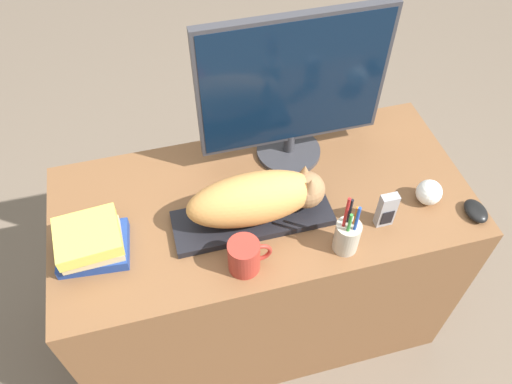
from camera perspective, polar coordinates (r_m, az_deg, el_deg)
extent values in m
plane|color=#6B5B4C|center=(2.10, 2.91, -20.94)|extent=(12.00, 12.00, 0.00)
cube|color=brown|center=(1.87, 0.67, -8.40)|extent=(1.30, 0.61, 0.78)
cube|color=black|center=(1.49, -0.40, -3.00)|extent=(0.47, 0.16, 0.02)
ellipsoid|color=#D18C47|center=(1.42, -0.42, -0.80)|extent=(0.38, 0.15, 0.16)
sphere|color=olive|center=(1.46, 5.78, 0.27)|extent=(0.11, 0.11, 0.11)
cone|color=olive|center=(1.40, 6.30, 0.81)|extent=(0.04, 0.04, 0.04)
cone|color=olive|center=(1.43, 5.60, 2.42)|extent=(0.04, 0.04, 0.04)
cylinder|color=#333338|center=(1.68, 3.72, 4.72)|extent=(0.21, 0.21, 0.02)
cylinder|color=#333338|center=(1.65, 3.80, 5.74)|extent=(0.04, 0.04, 0.07)
cube|color=#333338|center=(1.49, 4.28, 12.38)|extent=(0.58, 0.03, 0.44)
cube|color=black|center=(1.48, 4.39, 12.17)|extent=(0.55, 0.02, 0.42)
ellipsoid|color=black|center=(1.64, 23.83, -2.00)|extent=(0.06, 0.09, 0.03)
cylinder|color=#9E2D23|center=(1.37, -1.39, -7.36)|extent=(0.09, 0.09, 0.11)
torus|color=#9E2D23|center=(1.37, 0.43, -6.96)|extent=(0.07, 0.01, 0.07)
cylinder|color=#B2A893|center=(1.42, 10.33, -5.04)|extent=(0.07, 0.07, 0.10)
cylinder|color=orange|center=(1.39, 11.17, -3.44)|extent=(0.01, 0.01, 0.13)
cylinder|color=black|center=(1.38, 10.49, -2.92)|extent=(0.01, 0.01, 0.16)
cylinder|color=#B21E1E|center=(1.36, 10.12, -3.12)|extent=(0.01, 0.01, 0.18)
cylinder|color=#338C38|center=(1.37, 10.48, -4.24)|extent=(0.01, 0.01, 0.13)
cylinder|color=#1E47B2|center=(1.37, 11.29, -3.79)|extent=(0.01, 0.01, 0.16)
sphere|color=silver|center=(1.60, 19.17, -0.04)|extent=(0.08, 0.08, 0.08)
cube|color=#99999E|center=(1.49, 14.68, -2.01)|extent=(0.05, 0.03, 0.12)
cube|color=black|center=(1.50, 14.77, -2.87)|extent=(0.04, 0.00, 0.05)
cube|color=navy|center=(1.49, -18.02, -6.07)|extent=(0.21, 0.18, 0.04)
cube|color=#C6B284|center=(1.46, -18.27, -5.68)|extent=(0.17, 0.15, 0.03)
cube|color=#CCC14C|center=(1.44, -18.70, -4.83)|extent=(0.18, 0.17, 0.04)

